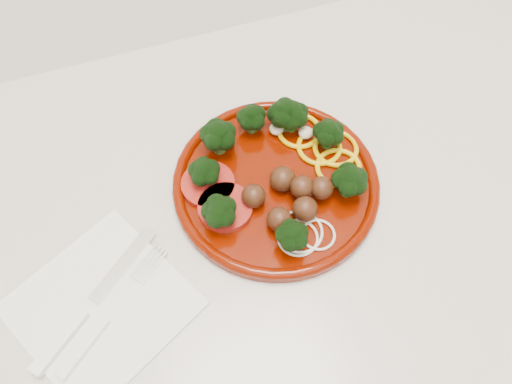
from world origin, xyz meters
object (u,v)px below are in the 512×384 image
object	(u,v)px
knife	(81,316)
fork	(97,331)
plate	(276,173)
napkin	(102,306)

from	to	relation	value
knife	fork	world-z (taller)	knife
knife	fork	xyz separation A→B (m)	(0.01, -0.02, -0.00)
plate	knife	world-z (taller)	plate
knife	fork	size ratio (longest dim) A/B	1.12
plate	napkin	size ratio (longest dim) A/B	1.53
plate	napkin	distance (m)	0.26
knife	fork	bearing A→B (deg)	-97.00
napkin	fork	bearing A→B (deg)	-107.70
napkin	fork	world-z (taller)	fork
napkin	knife	bearing A→B (deg)	-163.67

